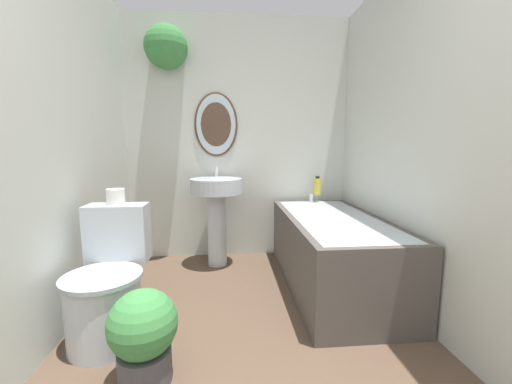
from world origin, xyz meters
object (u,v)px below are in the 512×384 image
toilet (108,287)px  bathtub (333,250)px  pedestal_sink (216,204)px  shampoo_bottle (317,186)px  potted_plant (143,333)px  toilet_paper_roll (116,197)px

toilet → bathtub: 1.64m
pedestal_sink → shampoo_bottle: bearing=7.8°
bathtub → shampoo_bottle: bearing=84.8°
shampoo_bottle → potted_plant: 2.16m
shampoo_bottle → bathtub: bearing=-95.2°
toilet → pedestal_sink: size_ratio=0.82×
toilet → bathtub: toilet is taller
shampoo_bottle → potted_plant: (-1.31, -1.65, -0.49)m
toilet → potted_plant: toilet is taller
bathtub → toilet_paper_roll: (-1.55, -0.34, 0.51)m
toilet → potted_plant: size_ratio=1.66×
potted_plant → shampoo_bottle: bearing=51.5°
pedestal_sink → toilet_paper_roll: 1.10m
bathtub → toilet_paper_roll: 1.67m
toilet → shampoo_bottle: size_ratio=4.15×
potted_plant → toilet: bearing=127.1°
potted_plant → toilet_paper_roll: toilet_paper_roll is taller
toilet → toilet_paper_roll: 0.55m
bathtub → shampoo_bottle: size_ratio=8.54×
shampoo_bottle → toilet_paper_roll: (-1.61, -1.04, 0.08)m
bathtub → potted_plant: size_ratio=3.41×
toilet → pedestal_sink: pedestal_sink is taller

